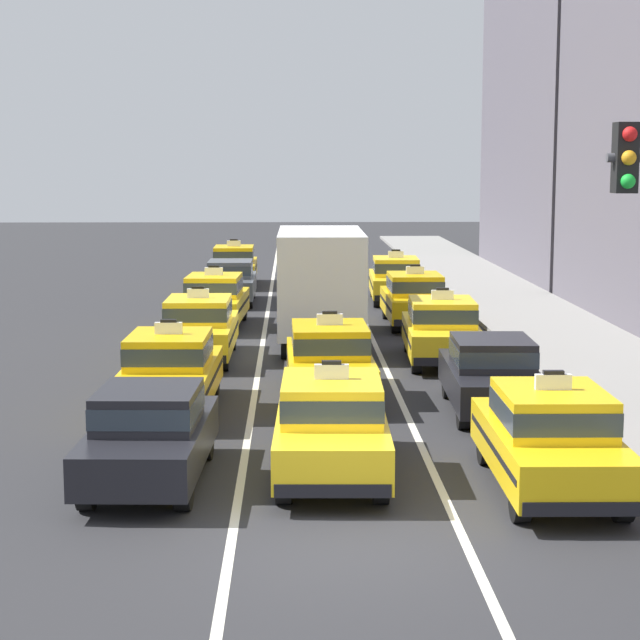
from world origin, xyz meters
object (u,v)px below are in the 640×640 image
taxi_center_nearest (331,424)px  taxi_left_sixth (234,265)px  sedan_left_nearest (150,432)px  taxi_right_fifth (395,279)px  taxi_center_second (329,360)px  taxi_left_second (170,370)px  taxi_right_nearest (550,437)px  taxi_left_fourth (215,300)px  box_truck_center_third (320,282)px  taxi_left_third (199,327)px  taxi_right_third (442,329)px  taxi_right_fourth (414,298)px  sedan_left_fifth (231,280)px  sedan_right_second (491,373)px

taxi_center_nearest → taxi_left_sixth: bearing=96.2°
sedan_left_nearest → taxi_right_fifth: bearing=75.1°
taxi_center_nearest → taxi_center_second: size_ratio=1.00×
taxi_left_second → taxi_right_nearest: 8.70m
taxi_left_fourth → box_truck_center_third: box_truck_center_third is taller
taxi_left_third → taxi_right_third: bearing=-4.3°
taxi_right_nearest → taxi_right_third: (-0.19, 11.22, 0.00)m
taxi_left_third → taxi_right_fourth: 8.66m
taxi_left_third → taxi_right_fifth: 13.40m
sedan_left_fifth → taxi_right_fifth: 6.06m
taxi_left_second → box_truck_center_third: (3.32, 8.51, 0.90)m
taxi_left_third → taxi_right_nearest: size_ratio=1.00×
taxi_right_third → taxi_right_fourth: size_ratio=1.02×
taxi_center_second → box_truck_center_third: box_truck_center_third is taller
sedan_left_fifth → taxi_right_nearest: (6.28, -23.36, 0.03)m
taxi_left_third → sedan_right_second: 9.04m
sedan_right_second → sedan_left_fifth: bearing=109.5°
sedan_left_nearest → taxi_left_second: (-0.23, 5.12, 0.03)m
taxi_center_nearest → taxi_right_fourth: same height
taxi_right_nearest → taxi_right_third: 11.22m
taxi_left_fourth → sedan_right_second: size_ratio=1.06×
taxi_left_second → taxi_right_third: bearing=40.8°
box_truck_center_third → taxi_right_nearest: size_ratio=1.52×
taxi_left_fourth → taxi_right_fifth: 8.72m
taxi_left_third → taxi_center_second: (3.24, -4.82, 0.00)m
taxi_left_fourth → sedan_left_fifth: 5.90m
sedan_right_second → taxi_right_third: 5.78m
taxi_left_sixth → taxi_center_second: bearing=-81.8°
taxi_left_third → box_truck_center_third: (3.22, 2.52, 0.90)m
taxi_left_sixth → sedan_right_second: bearing=-74.6°
taxi_center_second → taxi_right_fourth: size_ratio=1.00×
sedan_right_second → sedan_left_nearest: bearing=-142.8°
taxi_left_sixth → box_truck_center_third: 15.27m
taxi_left_sixth → taxi_right_third: bearing=-70.7°
taxi_left_second → sedan_right_second: bearing=-2.3°
taxi_left_second → taxi_center_second: same height
taxi_right_fourth → taxi_right_nearest: bearing=-89.4°
sedan_left_nearest → taxi_left_second: size_ratio=0.95×
taxi_left_fourth → taxi_center_nearest: 16.81m
sedan_left_fifth → taxi_right_fourth: size_ratio=0.94×
taxi_right_fifth → sedan_right_second: bearing=-89.1°
taxi_left_sixth → box_truck_center_third: size_ratio=0.66×
sedan_left_nearest → taxi_left_sixth: bearing=90.2°
taxi_left_sixth → taxi_right_third: 18.96m
taxi_right_fourth → taxi_left_third: bearing=-136.6°
sedan_right_second → taxi_right_third: (-0.25, 5.77, 0.03)m
taxi_center_nearest → sedan_right_second: size_ratio=1.06×
taxi_left_second → taxi_right_fourth: bearing=61.9°
taxi_left_fourth → taxi_right_fourth: size_ratio=1.01×
sedan_left_nearest → sedan_right_second: bearing=37.2°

